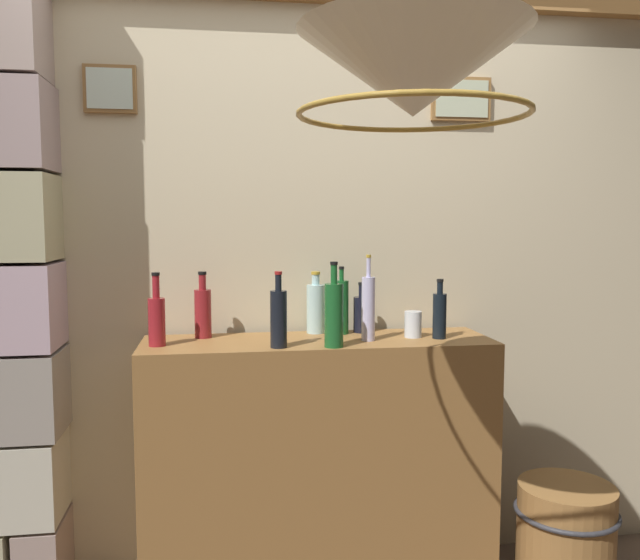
{
  "coord_description": "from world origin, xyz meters",
  "views": [
    {
      "loc": [
        -0.39,
        -1.79,
        1.57
      ],
      "look_at": [
        0.0,
        0.76,
        1.33
      ],
      "focal_mm": 36.59,
      "sensor_mm": 36.0,
      "label": 1
    }
  ],
  "objects": [
    {
      "name": "bar_shelf_unit",
      "position": [
        0.0,
        0.81,
        0.54
      ],
      "size": [
        1.43,
        0.42,
        1.08
      ],
      "primitive_type": "cube",
      "color": "olive",
      "rests_on": "ground"
    },
    {
      "name": "liquor_bottle_vodka",
      "position": [
        0.12,
        0.93,
        1.2
      ],
      "size": [
        0.06,
        0.06,
        0.29
      ],
      "color": "#175825",
      "rests_on": "bar_shelf_unit"
    },
    {
      "name": "liquor_bottle_vermouth",
      "position": [
        0.2,
        0.76,
        1.21
      ],
      "size": [
        0.05,
        0.05,
        0.35
      ],
      "color": "silver",
      "rests_on": "bar_shelf_unit"
    },
    {
      "name": "liquor_bottle_rye",
      "position": [
        0.21,
        0.96,
        1.16
      ],
      "size": [
        0.07,
        0.07,
        0.22
      ],
      "color": "black",
      "rests_on": "bar_shelf_unit"
    },
    {
      "name": "liquor_bottle_amaro",
      "position": [
        -0.17,
        0.67,
        1.19
      ],
      "size": [
        0.06,
        0.06,
        0.29
      ],
      "color": "black",
      "rests_on": "bar_shelf_unit"
    },
    {
      "name": "stone_pillar",
      "position": [
        -1.22,
        0.94,
        1.4
      ],
      "size": [
        0.39,
        0.36,
        2.79
      ],
      "color": "tan",
      "rests_on": "ground"
    },
    {
      "name": "liquor_bottle_mezcal",
      "position": [
        0.04,
        0.65,
        1.21
      ],
      "size": [
        0.07,
        0.07,
        0.33
      ],
      "color": "#1B5926",
      "rests_on": "bar_shelf_unit"
    },
    {
      "name": "liquor_bottle_sherry",
      "position": [
        -0.47,
        0.93,
        1.19
      ],
      "size": [
        0.07,
        0.07,
        0.28
      ],
      "color": "maroon",
      "rests_on": "bar_shelf_unit"
    },
    {
      "name": "liquor_bottle_gin",
      "position": [
        -0.64,
        0.77,
        1.18
      ],
      "size": [
        0.07,
        0.07,
        0.29
      ],
      "color": "maroon",
      "rests_on": "bar_shelf_unit"
    },
    {
      "name": "panelled_rear_partition",
      "position": [
        0.0,
        1.1,
        1.5
      ],
      "size": [
        3.78,
        0.15,
        2.86
      ],
      "color": "beige",
      "rests_on": "ground"
    },
    {
      "name": "pendant_lamp",
      "position": [
        0.13,
        -0.05,
        1.95
      ],
      "size": [
        0.64,
        0.64,
        0.49
      ],
      "color": "#EFE5C6"
    },
    {
      "name": "liquor_bottle_scotch",
      "position": [
        0.01,
        0.97,
        1.19
      ],
      "size": [
        0.08,
        0.08,
        0.27
      ],
      "color": "silver",
      "rests_on": "bar_shelf_unit"
    },
    {
      "name": "wooden_barrel",
      "position": [
        0.99,
        0.58,
        0.25
      ],
      "size": [
        0.42,
        0.42,
        0.49
      ],
      "color": "olive",
      "rests_on": "ground"
    },
    {
      "name": "glass_tumbler_rocks",
      "position": [
        0.4,
        0.81,
        1.13
      ],
      "size": [
        0.07,
        0.07,
        0.11
      ],
      "color": "silver",
      "rests_on": "bar_shelf_unit"
    },
    {
      "name": "liquor_bottle_tequila",
      "position": [
        0.5,
        0.76,
        1.18
      ],
      "size": [
        0.06,
        0.06,
        0.25
      ],
      "color": "black",
      "rests_on": "bar_shelf_unit"
    }
  ]
}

